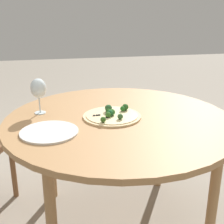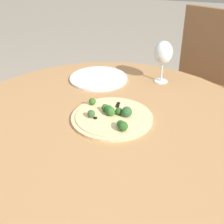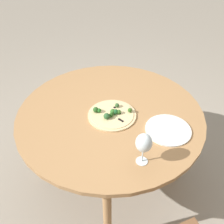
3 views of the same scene
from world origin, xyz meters
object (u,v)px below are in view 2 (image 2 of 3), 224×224
Objects in this scene: chair at (199,80)px; wine_glass at (163,53)px; pizza at (112,116)px; plate_near at (99,78)px.

wine_glass is at bearing -90.26° from chair.
chair is 4.65× the size of wine_glass.
chair is at bearing -111.52° from wine_glass.
pizza is at bearing -89.71° from chair.
chair is 3.31× the size of plate_near.
plate_near is at bearing -65.33° from pizza.
pizza is 1.13× the size of plate_near.
wine_glass is at bearing -170.67° from plate_near.
wine_glass is (-0.14, -0.39, 0.13)m from pizza.
plate_near is (0.50, 0.56, 0.21)m from chair.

